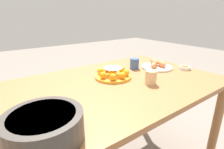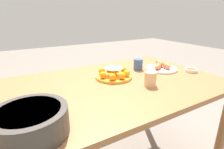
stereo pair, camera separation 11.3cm
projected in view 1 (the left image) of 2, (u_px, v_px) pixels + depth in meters
dining_table at (111, 97)px, 1.13m from camera, size 1.45×0.89×0.77m
cake_plate at (113, 74)px, 1.19m from camera, size 0.25×0.25×0.08m
serving_bowl at (44, 126)px, 0.59m from camera, size 0.27×0.27×0.10m
sauce_bowl at (185, 68)px, 1.37m from camera, size 0.09×0.09×0.02m
seafood_platter at (156, 65)px, 1.40m from camera, size 0.24×0.24×0.06m
cup_near at (134, 64)px, 1.38m from camera, size 0.07×0.07×0.08m
cup_far at (151, 77)px, 1.07m from camera, size 0.07×0.07×0.09m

